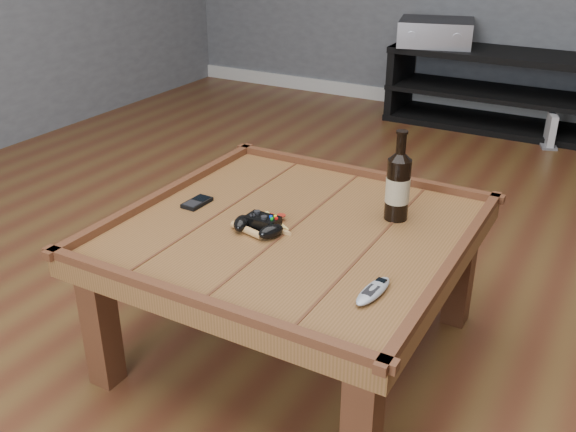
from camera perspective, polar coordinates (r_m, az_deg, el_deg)
The scene contains 11 objects.
ground at distance 2.17m, azimuth 0.45°, elevation -11.64°, with size 6.00×6.00×0.00m, color #4D2716.
baseboard at distance 4.75m, azimuth 18.46°, elevation 8.86°, with size 5.00×0.02×0.10m, color silver.
coffee_table at distance 1.96m, azimuth 0.49°, elevation -2.51°, with size 1.03×1.03×0.48m.
media_console at distance 4.48m, azimuth 18.13°, elevation 10.54°, with size 1.40×0.45×0.50m.
beer_bottle at distance 1.97m, azimuth 9.76°, elevation 2.79°, with size 0.07×0.07×0.28m.
game_controller at distance 1.90m, azimuth -2.61°, elevation -0.77°, with size 0.18×0.12×0.05m.
pizza_slice at distance 1.94m, azimuth -2.19°, elevation -0.69°, with size 0.18×0.24×0.02m.
smartphone at distance 2.10m, azimuth -8.09°, elevation 1.21°, with size 0.06×0.10×0.01m.
remote_control at distance 1.61m, azimuth 7.58°, elevation -6.61°, with size 0.06×0.16×0.02m.
av_receiver at distance 4.51m, azimuth 12.99°, elevation 15.63°, with size 0.55×0.50×0.16m.
game_console at distance 4.24m, azimuth 22.27°, elevation 6.93°, with size 0.14×0.18×0.20m.
Camera 1 is at (0.84, -1.51, 1.32)m, focal length 40.00 mm.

